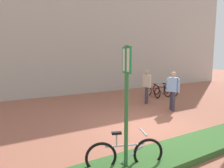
{
  "coord_description": "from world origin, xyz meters",
  "views": [
    {
      "loc": [
        -4.43,
        -5.27,
        2.4
      ],
      "look_at": [
        0.1,
        2.42,
        1.18
      ],
      "focal_mm": 33.15,
      "sensor_mm": 36.0,
      "label": 1
    }
  ],
  "objects_px": {
    "bike_at_sign": "(125,154)",
    "person_shirt_blue": "(173,89)",
    "bollard_steel": "(147,92)",
    "bike_rack_cluster": "(162,90)",
    "person_casual_tan": "(147,84)",
    "parking_sign_post": "(126,92)"
  },
  "relations": [
    {
      "from": "bike_rack_cluster",
      "to": "parking_sign_post",
      "type": "bearing_deg",
      "value": -138.7
    },
    {
      "from": "bike_at_sign",
      "to": "bike_rack_cluster",
      "type": "height_order",
      "value": "bike_at_sign"
    },
    {
      "from": "parking_sign_post",
      "to": "bike_at_sign",
      "type": "height_order",
      "value": "parking_sign_post"
    },
    {
      "from": "bollard_steel",
      "to": "bike_rack_cluster",
      "type": "bearing_deg",
      "value": 18.07
    },
    {
      "from": "person_casual_tan",
      "to": "bollard_steel",
      "type": "bearing_deg",
      "value": 50.12
    },
    {
      "from": "bike_at_sign",
      "to": "parking_sign_post",
      "type": "bearing_deg",
      "value": -116.43
    },
    {
      "from": "bike_at_sign",
      "to": "person_shirt_blue",
      "type": "height_order",
      "value": "person_shirt_blue"
    },
    {
      "from": "bike_rack_cluster",
      "to": "person_casual_tan",
      "type": "height_order",
      "value": "person_casual_tan"
    },
    {
      "from": "parking_sign_post",
      "to": "person_shirt_blue",
      "type": "bearing_deg",
      "value": 33.69
    },
    {
      "from": "person_shirt_blue",
      "to": "bollard_steel",
      "type": "bearing_deg",
      "value": 79.97
    },
    {
      "from": "parking_sign_post",
      "to": "bollard_steel",
      "type": "xyz_separation_m",
      "value": [
        4.95,
        5.26,
        -1.24
      ]
    },
    {
      "from": "bike_rack_cluster",
      "to": "bike_at_sign",
      "type": "bearing_deg",
      "value": -138.96
    },
    {
      "from": "bike_at_sign",
      "to": "person_shirt_blue",
      "type": "bearing_deg",
      "value": 33.14
    },
    {
      "from": "bollard_steel",
      "to": "person_casual_tan",
      "type": "xyz_separation_m",
      "value": [
        -0.47,
        -0.56,
        0.53
      ]
    },
    {
      "from": "bike_rack_cluster",
      "to": "bollard_steel",
      "type": "height_order",
      "value": "bollard_steel"
    },
    {
      "from": "parking_sign_post",
      "to": "person_casual_tan",
      "type": "bearing_deg",
      "value": 46.34
    },
    {
      "from": "bollard_steel",
      "to": "person_casual_tan",
      "type": "bearing_deg",
      "value": -129.88
    },
    {
      "from": "bike_at_sign",
      "to": "person_casual_tan",
      "type": "height_order",
      "value": "person_casual_tan"
    },
    {
      "from": "bike_rack_cluster",
      "to": "person_casual_tan",
      "type": "xyz_separation_m",
      "value": [
        -2.12,
        -1.1,
        0.63
      ]
    },
    {
      "from": "bike_rack_cluster",
      "to": "person_shirt_blue",
      "type": "bearing_deg",
      "value": -126.51
    },
    {
      "from": "bike_at_sign",
      "to": "bollard_steel",
      "type": "relative_size",
      "value": 1.78
    },
    {
      "from": "parking_sign_post",
      "to": "bollard_steel",
      "type": "height_order",
      "value": "parking_sign_post"
    }
  ]
}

